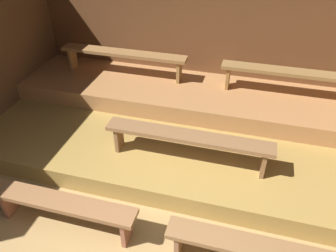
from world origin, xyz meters
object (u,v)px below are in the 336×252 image
object	(u,v)px
bench_lower_center	(188,139)
bench_middle_left	(123,55)
bench_middle_right	(294,75)
bench_floor_right	(253,249)
bench_floor_left	(62,205)

from	to	relation	value
bench_lower_center	bench_middle_left	distance (m)	2.28
bench_middle_left	bench_middle_right	distance (m)	2.83
bench_floor_right	bench_middle_right	distance (m)	2.95
bench_floor_right	bench_lower_center	xyz separation A→B (m)	(-0.93, 1.21, 0.29)
bench_middle_left	bench_floor_right	bearing A→B (deg)	-49.34
bench_middle_right	bench_middle_left	bearing A→B (deg)	180.00
bench_floor_left	bench_middle_right	xyz separation A→B (m)	(2.47, 2.87, 0.57)
bench_lower_center	bench_middle_right	bearing A→B (deg)	52.08
bench_floor_left	bench_floor_right	world-z (taller)	same
bench_lower_center	bench_middle_left	bearing A→B (deg)	132.69
bench_floor_left	bench_middle_right	bearing A→B (deg)	49.34
bench_lower_center	bench_middle_left	size ratio (longest dim) A/B	0.97
bench_floor_right	bench_middle_right	bearing A→B (deg)	82.78
bench_lower_center	bench_middle_left	world-z (taller)	bench_middle_left
bench_floor_left	bench_lower_center	distance (m)	1.71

